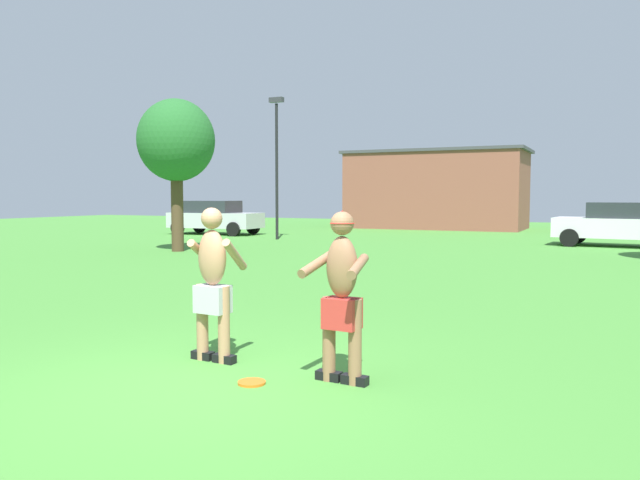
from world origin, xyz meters
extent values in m
plane|color=#428433|center=(0.00, 0.00, 0.00)|extent=(80.00, 80.00, 0.00)
cube|color=black|center=(1.30, 0.81, 0.04)|extent=(0.27, 0.13, 0.09)
cylinder|color=#936647|center=(1.30, 0.81, 0.42)|extent=(0.13, 0.13, 0.83)
cube|color=black|center=(1.02, 0.83, 0.04)|extent=(0.27, 0.13, 0.09)
cylinder|color=#936647|center=(1.02, 0.83, 0.42)|extent=(0.13, 0.13, 0.83)
cube|color=red|center=(1.16, 0.82, 0.68)|extent=(0.35, 0.26, 0.30)
ellipsoid|color=#936647|center=(1.16, 0.82, 1.13)|extent=(0.34, 0.24, 0.60)
cylinder|color=#936647|center=(1.37, 0.71, 1.16)|extent=(0.18, 0.58, 0.19)
cylinder|color=#936647|center=(0.93, 0.74, 1.16)|extent=(0.16, 0.58, 0.23)
sphere|color=#936647|center=(1.16, 0.82, 1.55)|extent=(0.23, 0.23, 0.23)
cone|color=red|center=(1.16, 0.82, 1.62)|extent=(0.26, 0.26, 0.13)
cube|color=black|center=(-0.58, 0.95, 0.04)|extent=(0.27, 0.13, 0.09)
cylinder|color=tan|center=(-0.58, 0.95, 0.42)|extent=(0.13, 0.13, 0.84)
cube|color=black|center=(-0.28, 0.93, 0.04)|extent=(0.27, 0.13, 0.09)
cylinder|color=tan|center=(-0.28, 0.93, 0.42)|extent=(0.13, 0.13, 0.84)
cube|color=#B7B7BC|center=(-0.43, 0.94, 0.69)|extent=(0.38, 0.27, 0.30)
ellipsoid|color=tan|center=(-0.43, 0.94, 1.15)|extent=(0.36, 0.24, 0.61)
cylinder|color=tan|center=(-0.65, 1.05, 1.18)|extent=(0.18, 0.56, 0.35)
cylinder|color=tan|center=(-0.19, 1.02, 1.18)|extent=(0.19, 0.54, 0.39)
sphere|color=tan|center=(-0.43, 0.94, 1.57)|extent=(0.23, 0.23, 0.23)
cylinder|color=orange|center=(0.39, 0.40, 0.01)|extent=(0.27, 0.27, 0.03)
cube|color=white|center=(3.73, 19.87, 0.67)|extent=(4.46, 2.23, 0.70)
cube|color=#282D33|center=(3.93, 19.85, 1.30)|extent=(2.56, 1.82, 0.56)
cylinder|color=black|center=(2.14, 19.12, 0.32)|extent=(0.66, 0.28, 0.64)
cylinder|color=black|center=(2.32, 20.92, 0.32)|extent=(0.66, 0.28, 0.64)
cube|color=silver|center=(-13.36, 19.59, 0.67)|extent=(4.38, 1.99, 0.70)
cube|color=#282D33|center=(-13.56, 19.58, 1.30)|extent=(2.48, 1.69, 0.56)
cylinder|color=black|center=(-11.90, 20.56, 0.32)|extent=(0.65, 0.25, 0.64)
cylinder|color=black|center=(-11.81, 18.76, 0.32)|extent=(0.65, 0.25, 0.64)
cylinder|color=black|center=(-14.90, 20.42, 0.32)|extent=(0.65, 0.25, 0.64)
cylinder|color=black|center=(-14.82, 18.63, 0.32)|extent=(0.65, 0.25, 0.64)
cylinder|color=black|center=(-9.09, 17.87, 2.79)|extent=(0.12, 0.12, 5.58)
cube|color=#333338|center=(-9.09, 17.87, 5.73)|extent=(0.60, 0.24, 0.20)
cube|color=brown|center=(-5.42, 29.54, 2.07)|extent=(9.46, 4.60, 4.15)
cube|color=#3F3F44|center=(-5.42, 29.54, 4.23)|extent=(9.84, 4.78, 0.16)
cylinder|color=#4C3823|center=(-9.34, 11.67, 1.34)|extent=(0.39, 0.39, 2.68)
ellipsoid|color=#236028|center=(-9.34, 11.67, 3.61)|extent=(2.49, 2.49, 2.66)
camera|label=1|loc=(3.50, -4.63, 1.82)|focal=34.83mm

